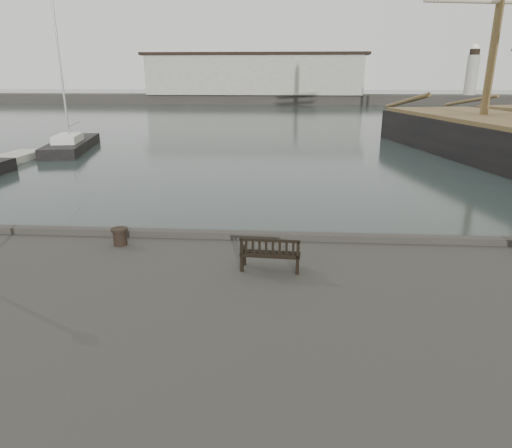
% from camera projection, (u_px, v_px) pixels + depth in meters
% --- Properties ---
extents(ground, '(400.00, 400.00, 0.00)m').
position_uv_depth(ground, '(291.00, 288.00, 13.33)').
color(ground, black).
rests_on(ground, ground).
extents(breakwater, '(140.00, 9.50, 12.20)m').
position_uv_depth(breakwater, '(270.00, 83.00, 99.55)').
color(breakwater, '#383530').
rests_on(breakwater, ground).
extents(bench, '(1.42, 0.56, 0.80)m').
position_uv_depth(bench, '(270.00, 260.00, 10.63)').
color(bench, black).
rests_on(bench, quay).
extents(bollard_left, '(0.48, 0.48, 0.47)m').
position_uv_depth(bollard_left, '(120.00, 237.00, 12.22)').
color(bollard_left, black).
rests_on(bollard_left, quay).
extents(yacht_d, '(4.76, 10.43, 12.61)m').
position_uv_depth(yacht_d, '(72.00, 147.00, 37.89)').
color(yacht_d, black).
rests_on(yacht_d, ground).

